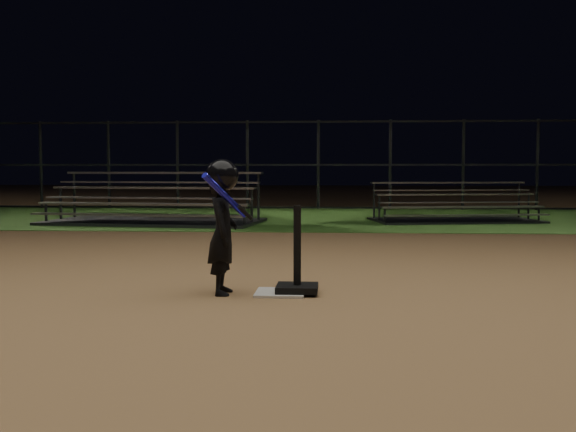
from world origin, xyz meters
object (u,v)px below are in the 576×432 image
object	(u,v)px
bleacher_left	(153,213)
child_batter	(223,223)
home_plate	(280,293)
batting_tee	(297,276)
bleacher_right	(455,214)

from	to	relation	value
bleacher_left	child_batter	bearing A→B (deg)	-64.04
home_plate	child_batter	distance (m)	0.83
child_batter	bleacher_left	size ratio (longest dim) A/B	0.27
home_plate	child_batter	xyz separation A→B (m)	(-0.52, -0.04, 0.65)
child_batter	bleacher_left	bearing A→B (deg)	15.95
bleacher_left	batting_tee	bearing A→B (deg)	-59.60
home_plate	bleacher_left	xyz separation A→B (m)	(-3.31, 7.81, 0.21)
home_plate	bleacher_right	xyz separation A→B (m)	(3.07, 8.72, 0.16)
batting_tee	home_plate	bearing A→B (deg)	-172.38
batting_tee	child_batter	bearing A→B (deg)	-174.85
bleacher_right	batting_tee	bearing A→B (deg)	-118.90
batting_tee	bleacher_left	distance (m)	8.53
batting_tee	child_batter	size ratio (longest dim) A/B	0.64
batting_tee	child_batter	xyz separation A→B (m)	(-0.68, -0.06, 0.49)
batting_tee	bleacher_right	size ratio (longest dim) A/B	0.21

